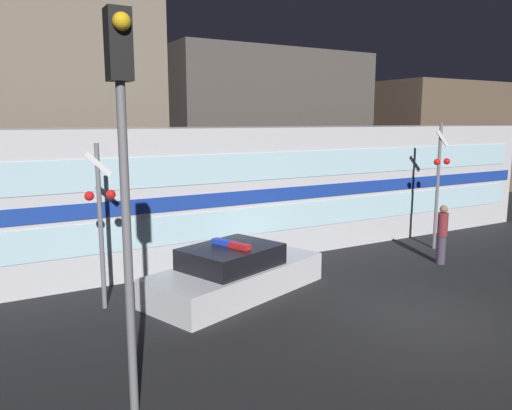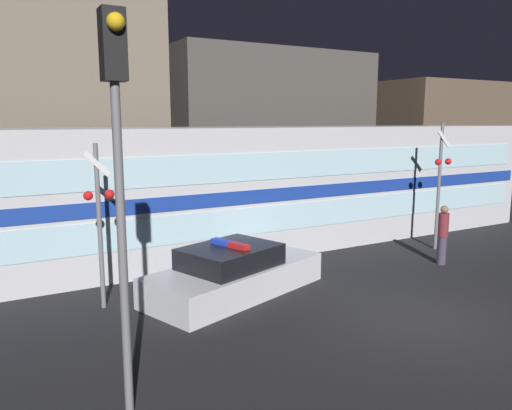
% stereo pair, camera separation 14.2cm
% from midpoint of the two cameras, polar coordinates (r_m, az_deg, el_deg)
% --- Properties ---
extents(ground_plane, '(120.00, 120.00, 0.00)m').
position_cam_midpoint_polar(ground_plane, '(11.47, 18.02, -12.19)').
color(ground_plane, black).
extents(train, '(21.21, 3.17, 3.96)m').
position_cam_midpoint_polar(train, '(16.60, 1.38, 2.06)').
color(train, silver).
rests_on(train, ground_plane).
extents(police_car, '(4.95, 3.27, 1.33)m').
position_cam_midpoint_polar(police_car, '(12.24, -2.73, -7.86)').
color(police_car, silver).
rests_on(police_car, ground_plane).
extents(pedestrian, '(0.29, 0.29, 1.75)m').
position_cam_midpoint_polar(pedestrian, '(15.54, 20.26, -3.12)').
color(pedestrian, '#3F384C').
rests_on(pedestrian, ground_plane).
extents(crossing_signal_near, '(0.67, 0.27, 4.11)m').
position_cam_midpoint_polar(crossing_signal_near, '(17.10, 19.95, 2.93)').
color(crossing_signal_near, slate).
rests_on(crossing_signal_near, ground_plane).
extents(crossing_signal_far, '(0.67, 0.27, 3.70)m').
position_cam_midpoint_polar(crossing_signal_far, '(11.40, -17.69, -1.15)').
color(crossing_signal_far, slate).
rests_on(crossing_signal_far, ground_plane).
extents(traffic_light_corner, '(0.30, 0.46, 5.57)m').
position_cam_midpoint_polar(traffic_light_corner, '(6.78, -15.55, 7.19)').
color(traffic_light_corner, slate).
rests_on(traffic_light_corner, ground_plane).
extents(building_left, '(7.02, 6.78, 10.77)m').
position_cam_midpoint_polar(building_left, '(21.97, -22.15, 12.12)').
color(building_left, '#726656').
rests_on(building_left, ground_plane).
extents(building_center, '(9.84, 5.02, 7.36)m').
position_cam_midpoint_polar(building_center, '(24.68, 0.52, 8.51)').
color(building_center, '#47423D').
rests_on(building_center, ground_plane).
extents(building_right, '(11.72, 5.79, 6.28)m').
position_cam_midpoint_polar(building_right, '(32.89, 21.21, 7.21)').
color(building_right, brown).
rests_on(building_right, ground_plane).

